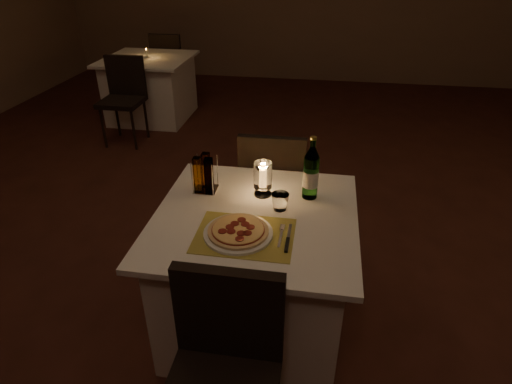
% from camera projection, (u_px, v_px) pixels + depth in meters
% --- Properties ---
extents(floor, '(8.00, 10.00, 0.02)m').
position_uv_depth(floor, '(286.00, 300.00, 2.65)').
color(floor, '#481F17').
rests_on(floor, ground).
extents(main_table, '(1.00, 1.00, 0.74)m').
position_uv_depth(main_table, '(255.00, 272.00, 2.30)').
color(main_table, white).
rests_on(main_table, ground).
extents(chair_near, '(0.42, 0.42, 0.90)m').
position_uv_depth(chair_near, '(224.00, 361.00, 1.60)').
color(chair_near, black).
rests_on(chair_near, ground).
extents(chair_far, '(0.42, 0.42, 0.90)m').
position_uv_depth(chair_far, '(273.00, 181.00, 2.82)').
color(chair_far, black).
rests_on(chair_far, ground).
extents(placemat, '(0.45, 0.34, 0.00)m').
position_uv_depth(placemat, '(245.00, 235.00, 1.96)').
color(placemat, gold).
rests_on(placemat, main_table).
extents(plate, '(0.32, 0.32, 0.01)m').
position_uv_depth(plate, '(238.00, 233.00, 1.96)').
color(plate, white).
rests_on(plate, placemat).
extents(pizza, '(0.28, 0.28, 0.02)m').
position_uv_depth(pizza, '(238.00, 230.00, 1.95)').
color(pizza, '#D8B77F').
rests_on(pizza, plate).
extents(fork, '(0.02, 0.18, 0.00)m').
position_uv_depth(fork, '(281.00, 234.00, 1.97)').
color(fork, silver).
rests_on(fork, placemat).
extents(knife, '(0.02, 0.22, 0.01)m').
position_uv_depth(knife, '(288.00, 242.00, 1.91)').
color(knife, black).
rests_on(knife, placemat).
extents(tumbler, '(0.09, 0.09, 0.09)m').
position_uv_depth(tumbler, '(280.00, 202.00, 2.14)').
color(tumbler, white).
rests_on(tumbler, main_table).
extents(water_bottle, '(0.08, 0.08, 0.34)m').
position_uv_depth(water_bottle, '(311.00, 174.00, 2.20)').
color(water_bottle, '#69B05E').
rests_on(water_bottle, main_table).
extents(hurricane_candle, '(0.10, 0.10, 0.19)m').
position_uv_depth(hurricane_candle, '(263.00, 176.00, 2.23)').
color(hurricane_candle, white).
rests_on(hurricane_candle, main_table).
extents(cruet_caddy, '(0.12, 0.12, 0.21)m').
position_uv_depth(cruet_caddy, '(205.00, 175.00, 2.27)').
color(cruet_caddy, white).
rests_on(cruet_caddy, main_table).
extents(neighbor_table_left, '(1.00, 1.00, 0.74)m').
position_uv_depth(neighbor_table_left, '(151.00, 88.00, 5.23)').
color(neighbor_table_left, white).
rests_on(neighbor_table_left, ground).
extents(neighbor_chair_la, '(0.42, 0.42, 0.90)m').
position_uv_depth(neighbor_chair_la, '(124.00, 91.00, 4.54)').
color(neighbor_chair_la, black).
rests_on(neighbor_chair_la, ground).
extents(neighbor_chair_lb, '(0.42, 0.42, 0.90)m').
position_uv_depth(neighbor_chair_lb, '(169.00, 60.00, 5.76)').
color(neighbor_chair_lb, black).
rests_on(neighbor_chair_lb, ground).
extents(neighbor_candle_left, '(0.03, 0.03, 0.11)m').
position_uv_depth(neighbor_candle_left, '(147.00, 53.00, 5.03)').
color(neighbor_candle_left, white).
rests_on(neighbor_candle_left, neighbor_table_left).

